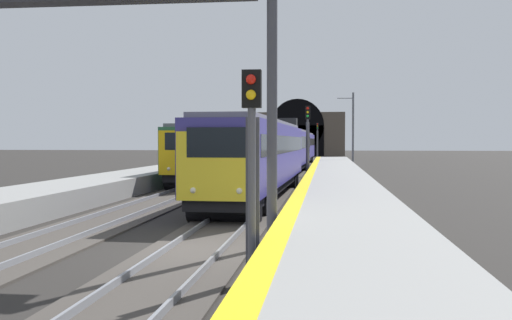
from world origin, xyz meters
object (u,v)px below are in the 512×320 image
object	(u,v)px
overhead_signal_gantry	(121,41)
railway_signal_far	(317,137)
train_main_approaching	(287,149)
train_adjacent_platform	(237,149)
catenary_mast_near	(353,129)
railway_signal_near	(252,157)
railway_signal_mid	(308,134)

from	to	relation	value
overhead_signal_gantry	railway_signal_far	bearing A→B (deg)	-3.02
train_main_approaching	railway_signal_far	size ratio (longest dim) A/B	10.54
train_adjacent_platform	catenary_mast_near	size ratio (longest dim) A/B	4.71
railway_signal_far	catenary_mast_near	xyz separation A→B (m)	(-28.99, -4.23, 0.68)
railway_signal_near	railway_signal_mid	distance (m)	34.14
railway_signal_mid	train_main_approaching	bearing A→B (deg)	-150.40
railway_signal_mid	overhead_signal_gantry	size ratio (longest dim) A/B	0.66
railway_signal_near	railway_signal_mid	xyz separation A→B (m)	(34.13, 0.00, 0.81)
railway_signal_mid	overhead_signal_gantry	distance (m)	30.61
railway_signal_mid	railway_signal_far	world-z (taller)	railway_signal_far
train_main_approaching	overhead_signal_gantry	size ratio (longest dim) A/B	7.06
train_main_approaching	railway_signal_near	bearing A→B (deg)	4.41
catenary_mast_near	overhead_signal_gantry	bearing A→B (deg)	170.24
railway_signal_mid	railway_signal_near	bearing A→B (deg)	0.00
overhead_signal_gantry	catenary_mast_near	xyz separation A→B (m)	(48.28, -8.30, -1.49)
railway_signal_mid	train_adjacent_platform	bearing A→B (deg)	-127.90
train_main_approaching	overhead_signal_gantry	bearing A→B (deg)	-2.22
overhead_signal_gantry	railway_signal_near	bearing A→B (deg)	-133.60
train_main_approaching	railway_signal_mid	distance (m)	3.93
railway_signal_mid	overhead_signal_gantry	bearing A→B (deg)	-7.67
train_adjacent_platform	railway_signal_far	xyz separation A→B (m)	(42.11, -6.30, 1.23)
railway_signal_far	overhead_signal_gantry	xyz separation A→B (m)	(-77.27, 4.08, 2.17)
railway_signal_mid	railway_signal_far	bearing A→B (deg)	-180.00
railway_signal_mid	railway_signal_far	size ratio (longest dim) A/B	0.98
train_main_approaching	railway_signal_near	world-z (taller)	train_main_approaching
train_adjacent_platform	catenary_mast_near	world-z (taller)	catenary_mast_near
catenary_mast_near	railway_signal_far	bearing A→B (deg)	8.30
railway_signal_mid	overhead_signal_gantry	world-z (taller)	overhead_signal_gantry
train_main_approaching	overhead_signal_gantry	world-z (taller)	overhead_signal_gantry
railway_signal_far	catenary_mast_near	world-z (taller)	catenary_mast_near
railway_signal_mid	catenary_mast_near	distance (m)	18.53
train_adjacent_platform	railway_signal_far	world-z (taller)	railway_signal_far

